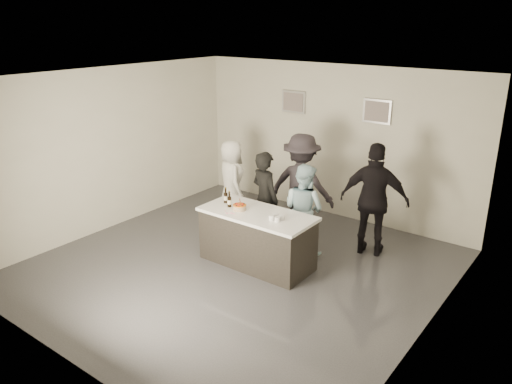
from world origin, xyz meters
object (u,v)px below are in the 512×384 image
beer_bottle_a (226,195)px  person_main_blue (304,209)px  person_main_black (265,199)px  person_guest_left (232,179)px  beer_bottle_b (229,199)px  person_guest_right (374,200)px  person_guest_back (301,185)px  bar_counter (257,238)px  cake (240,208)px

beer_bottle_a → person_main_blue: 1.33m
person_main_black → person_guest_left: bearing=-10.3°
beer_bottle_a → person_main_blue: bearing=38.5°
beer_bottle_b → person_guest_left: 1.81m
person_guest_left → person_guest_right: size_ratio=0.82×
person_main_blue → person_guest_back: 0.74m
person_main_black → person_guest_left: 1.41m
person_main_black → person_guest_right: 1.85m
beer_bottle_a → person_guest_back: (0.60, 1.40, -0.08)m
person_guest_right → beer_bottle_a: bearing=21.2°
person_main_blue → person_guest_right: (0.97, 0.63, 0.18)m
person_main_blue → person_guest_back: size_ratio=0.82×
beer_bottle_a → person_main_black: (0.32, 0.68, -0.19)m
bar_counter → person_guest_back: 1.52m
bar_counter → beer_bottle_a: size_ratio=7.15×
person_main_black → person_guest_right: (1.68, 0.77, 0.12)m
person_main_black → person_guest_left: size_ratio=1.07×
cake → person_guest_right: 2.24m
person_guest_left → person_guest_right: (2.94, 0.15, 0.18)m
person_main_black → person_guest_back: person_guest_back is taller
beer_bottle_a → person_guest_back: bearing=66.8°
bar_counter → person_main_blue: person_main_blue is taller
person_guest_left → person_guest_back: bearing=-140.0°
person_main_black → person_guest_left: (-1.26, 0.62, -0.06)m
cake → person_guest_left: 1.95m
cake → person_main_black: 0.80m
person_guest_left → person_guest_back: person_guest_back is taller
cake → person_guest_right: size_ratio=0.11×
person_guest_left → cake: bearing=169.7°
bar_counter → person_guest_left: size_ratio=1.18×
person_guest_right → person_guest_back: 1.40m
beer_bottle_a → beer_bottle_b: size_ratio=1.00×
person_main_black → person_guest_back: 0.78m
beer_bottle_a → person_guest_back: 1.52m
bar_counter → person_guest_right: 2.05m
person_guest_left → person_guest_back: 1.56m
bar_counter → beer_bottle_b: size_ratio=7.15×
bar_counter → person_guest_left: (-1.63, 1.34, 0.34)m
person_guest_right → beer_bottle_b: bearing=25.7°
cake → person_main_black: bearing=95.0°
person_guest_left → person_guest_back: size_ratio=0.83×
person_main_black → person_guest_back: bearing=-95.6°
cake → beer_bottle_b: beer_bottle_b is taller
cake → person_main_blue: bearing=55.6°
bar_counter → person_guest_left: 2.13m
beer_bottle_a → person_guest_left: 1.63m
cake → person_guest_right: person_guest_right is taller
beer_bottle_b → person_main_black: person_main_black is taller
person_main_blue → person_guest_left: (-1.97, 0.48, 0.01)m
beer_bottle_a → person_guest_left: bearing=126.2°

